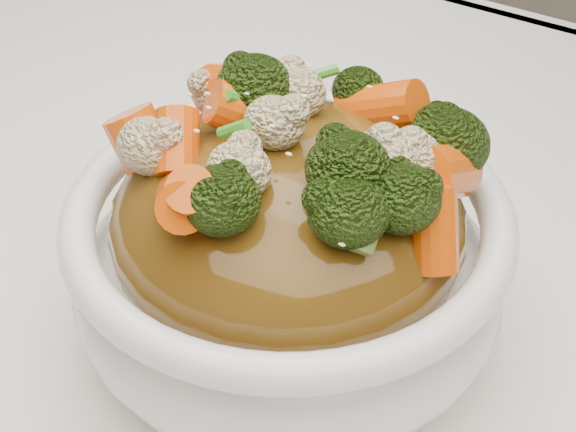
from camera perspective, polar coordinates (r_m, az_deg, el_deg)
The scene contains 8 objects.
tablecloth at distance 0.49m, azimuth -0.28°, elevation -7.77°, with size 1.20×0.80×0.04m, color white.
bowl at distance 0.44m, azimuth -0.00°, elevation -3.26°, with size 0.21×0.21×0.08m, color white, non-canonical shape.
sauce_base at distance 0.42m, azimuth -0.00°, elevation -0.31°, with size 0.17×0.17×0.09m, color #53360E.
carrots at distance 0.38m, azimuth -0.00°, elevation 6.81°, with size 0.17×0.17×0.05m, color #DC5107, non-canonical shape.
broccoli at distance 0.38m, azimuth -0.00°, elevation 6.68°, with size 0.17×0.17×0.04m, color black, non-canonical shape.
cauliflower at distance 0.38m, azimuth -0.00°, elevation 6.44°, with size 0.17×0.17×0.04m, color beige, non-canonical shape.
scallions at distance 0.38m, azimuth -0.00°, elevation 6.93°, with size 0.13×0.13×0.02m, color #389522, non-canonical shape.
sesame_seeds at distance 0.38m, azimuth -0.00°, elevation 6.93°, with size 0.15×0.15×0.01m, color beige, non-canonical shape.
Camera 1 is at (0.18, -0.28, 1.09)m, focal length 55.00 mm.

